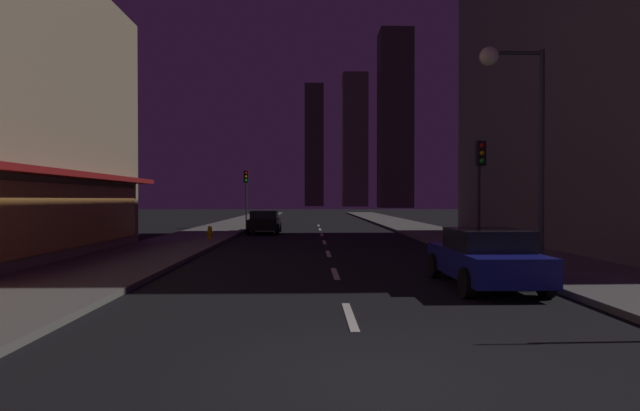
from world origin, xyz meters
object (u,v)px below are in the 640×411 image
object	(u,v)px
car_parked_near	(485,257)
fire_hydrant_far_left	(210,233)
car_parked_far	(265,222)
street_lamp_right	(515,103)
traffic_light_near_right	(480,172)
traffic_light_far_left	(246,186)

from	to	relation	value
car_parked_near	fire_hydrant_far_left	size ratio (longest dim) A/B	6.48
car_parked_far	fire_hydrant_far_left	size ratio (longest dim) A/B	6.48
car_parked_far	street_lamp_right	distance (m)	19.36
fire_hydrant_far_left	street_lamp_right	xyz separation A→B (m)	(11.28, -10.80, 4.61)
traffic_light_near_right	street_lamp_right	xyz separation A→B (m)	(-0.12, -3.28, 1.87)
car_parked_far	traffic_light_far_left	size ratio (longest dim) A/B	1.01
car_parked_far	traffic_light_far_left	distance (m)	6.37
car_parked_near	fire_hydrant_far_left	distance (m)	16.32
traffic_light_far_left	street_lamp_right	distance (m)	24.75
car_parked_near	fire_hydrant_far_left	bearing A→B (deg)	125.60
car_parked_far	street_lamp_right	world-z (taller)	street_lamp_right
traffic_light_near_right	car_parked_far	bearing A→B (deg)	124.35
fire_hydrant_far_left	traffic_light_near_right	world-z (taller)	traffic_light_near_right
car_parked_near	fire_hydrant_far_left	xyz separation A→B (m)	(-9.50, 13.27, -0.29)
car_parked_near	traffic_light_far_left	distance (m)	26.37
traffic_light_far_left	car_parked_far	bearing A→B (deg)	-71.14
traffic_light_far_left	street_lamp_right	world-z (taller)	street_lamp_right
car_parked_far	traffic_light_near_right	size ratio (longest dim) A/B	1.01
traffic_light_far_left	street_lamp_right	bearing A→B (deg)	-63.85
fire_hydrant_far_left	traffic_light_near_right	distance (m)	13.93
fire_hydrant_far_left	traffic_light_near_right	bearing A→B (deg)	-33.41
traffic_light_near_right	traffic_light_far_left	world-z (taller)	same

